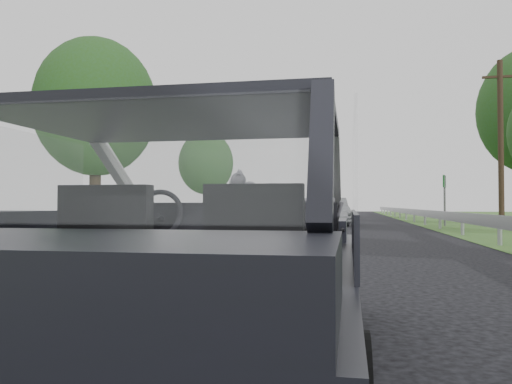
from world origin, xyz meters
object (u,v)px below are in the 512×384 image
at_px(other_car, 332,211).
at_px(highway_sign, 445,201).
at_px(cat, 271,192).
at_px(subject_car, 200,249).
at_px(utility_pole, 501,144).

distance_m(other_car, highway_sign, 5.16).
height_order(cat, other_car, other_car).
height_order(subject_car, other_car, subject_car).
xyz_separation_m(subject_car, cat, (0.33, 0.61, 0.35)).
distance_m(subject_car, cat, 0.78).
bearing_deg(cat, other_car, 92.98).
relative_size(highway_sign, utility_pole, 0.33).
height_order(cat, highway_sign, highway_sign).
distance_m(subject_car, utility_pole, 21.34).
relative_size(subject_car, cat, 7.52).
height_order(cat, utility_pole, utility_pole).
bearing_deg(highway_sign, subject_car, -87.71).
height_order(highway_sign, utility_pole, utility_pole).
relative_size(subject_car, other_car, 1.00).
bearing_deg(highway_sign, cat, -87.22).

